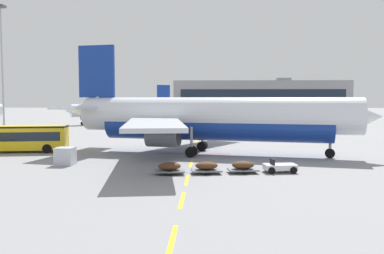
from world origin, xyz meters
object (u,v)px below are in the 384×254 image
object	(u,v)px
baggage_train	(225,167)
apron_light_mast_near	(2,52)
uld_cargo_container	(65,156)
apron_shuttle_bus	(12,137)
airliner_foreground	(210,118)
airliner_mid_left	(123,111)

from	to	relation	value
baggage_train	apron_light_mast_near	bearing A→B (deg)	131.33
baggage_train	uld_cargo_container	size ratio (longest dim) A/B	7.09
apron_shuttle_bus	apron_light_mast_near	distance (m)	45.26
airliner_foreground	apron_shuttle_bus	world-z (taller)	airliner_foreground
baggage_train	uld_cargo_container	distance (m)	14.91
baggage_train	airliner_foreground	bearing A→B (deg)	95.92
baggage_train	apron_light_mast_near	size ratio (longest dim) A/B	0.46
airliner_foreground	baggage_train	size ratio (longest dim) A/B	2.96
apron_shuttle_bus	apron_light_mast_near	xyz separation A→B (m)	(-20.46, 37.91, 13.91)
airliner_foreground	baggage_train	xyz separation A→B (m)	(1.17, -11.30, -3.42)
apron_shuttle_bus	uld_cargo_container	bearing A→B (deg)	-42.94
apron_shuttle_bus	baggage_train	xyz separation A→B (m)	(23.51, -12.10, -1.22)
uld_cargo_container	apron_light_mast_near	world-z (taller)	apron_light_mast_near
airliner_foreground	uld_cargo_container	distance (m)	15.64
airliner_mid_left	apron_shuttle_bus	xyz separation A→B (m)	(-2.04, -50.66, -1.31)
baggage_train	apron_light_mast_near	xyz separation A→B (m)	(-43.97, 50.00, 15.13)
airliner_foreground	apron_light_mast_near	size ratio (longest dim) A/B	1.37
airliner_foreground	uld_cargo_container	xyz separation A→B (m)	(-13.28, -7.63, -3.15)
uld_cargo_container	apron_shuttle_bus	bearing A→B (deg)	137.06
apron_light_mast_near	airliner_mid_left	bearing A→B (deg)	29.55
apron_shuttle_bus	airliner_foreground	bearing A→B (deg)	-2.05
airliner_mid_left	uld_cargo_container	world-z (taller)	airliner_mid_left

